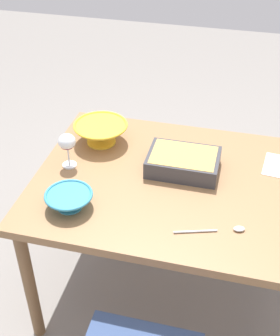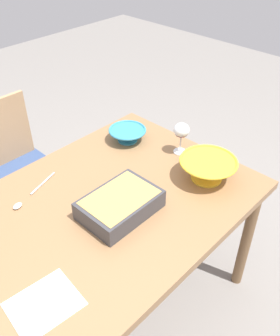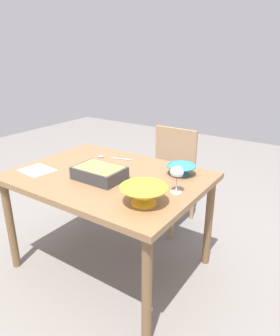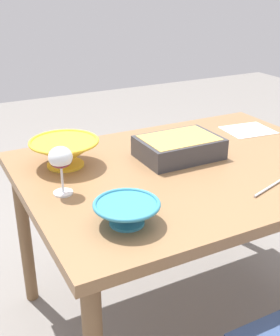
{
  "view_description": "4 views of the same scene",
  "coord_description": "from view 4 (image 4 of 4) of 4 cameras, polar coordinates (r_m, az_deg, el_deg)",
  "views": [
    {
      "loc": [
        -0.21,
        1.57,
        1.97
      ],
      "look_at": [
        0.17,
        0.02,
        0.78
      ],
      "focal_mm": 49.08,
      "sensor_mm": 36.0,
      "label": 1
    },
    {
      "loc": [
        -0.75,
        -0.91,
        1.79
      ],
      "look_at": [
        0.23,
        0.02,
        0.77
      ],
      "focal_mm": 39.69,
      "sensor_mm": 36.0,
      "label": 2
    },
    {
      "loc": [
        1.25,
        -1.47,
        1.5
      ],
      "look_at": [
        0.23,
        0.03,
        0.81
      ],
      "focal_mm": 32.85,
      "sensor_mm": 36.0,
      "label": 3
    },
    {
      "loc": [
        0.87,
        1.25,
        1.38
      ],
      "look_at": [
        0.23,
        0.03,
        0.77
      ],
      "focal_mm": 45.96,
      "sensor_mm": 36.0,
      "label": 4
    }
  ],
  "objects": [
    {
      "name": "ground_plane",
      "position": [
        2.05,
        5.73,
        -18.47
      ],
      "size": [
        8.0,
        8.0,
        0.0
      ],
      "primitive_type": "plane",
      "color": "gray"
    },
    {
      "name": "dining_table",
      "position": [
        1.69,
        6.62,
        -1.91
      ],
      "size": [
        1.27,
        0.94,
        0.72
      ],
      "color": "olive",
      "rests_on": "ground_plane"
    },
    {
      "name": "wine_glass",
      "position": [
        1.4,
        -10.49,
        1.05
      ],
      "size": [
        0.08,
        0.08,
        0.17
      ],
      "color": "white",
      "rests_on": "dining_table"
    },
    {
      "name": "casserole_dish",
      "position": [
        1.7,
        5.12,
        2.87
      ],
      "size": [
        0.32,
        0.22,
        0.08
      ],
      "color": "#38383D",
      "rests_on": "dining_table"
    },
    {
      "name": "mixing_bowl",
      "position": [
        1.64,
        -9.96,
        2.17
      ],
      "size": [
        0.26,
        0.26,
        0.1
      ],
      "color": "yellow",
      "rests_on": "dining_table"
    },
    {
      "name": "small_bowl",
      "position": [
        1.24,
        -1.76,
        -5.78
      ],
      "size": [
        0.2,
        0.2,
        0.07
      ],
      "color": "teal",
      "rests_on": "dining_table"
    },
    {
      "name": "napkin",
      "position": [
        2.08,
        14.13,
        4.89
      ],
      "size": [
        0.24,
        0.2,
        0.0
      ],
      "primitive_type": "cube",
      "rotation": [
        0.0,
        0.0,
        -0.11
      ],
      "color": "white",
      "rests_on": "dining_table"
    }
  ]
}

